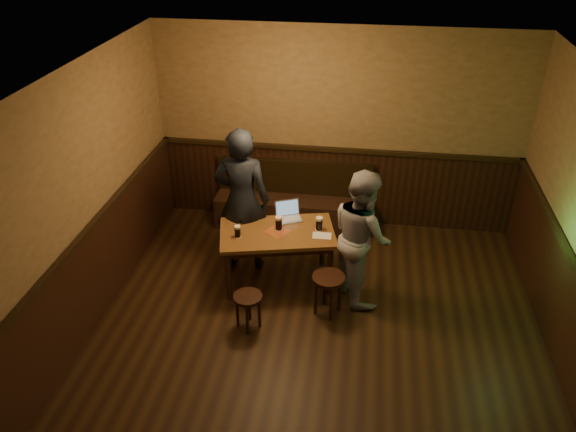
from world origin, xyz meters
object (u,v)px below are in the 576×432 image
(pint_left, at_px, (238,231))
(person_suit, at_px, (242,200))
(pint_right, at_px, (319,224))
(person_grey, at_px, (362,236))
(pub_table, at_px, (277,238))
(laptop, at_px, (288,214))
(bench, at_px, (293,206))
(pint_mid, at_px, (279,223))
(stool_left, at_px, (248,302))
(stool_right, at_px, (328,284))

(pint_left, relative_size, person_suit, 0.08)
(pint_left, bearing_deg, person_suit, 95.54)
(pint_right, height_order, person_grey, person_grey)
(pub_table, distance_m, laptop, 0.38)
(bench, bearing_deg, pub_table, -90.00)
(bench, relative_size, pint_mid, 12.67)
(stool_left, bearing_deg, pint_right, 56.17)
(pint_mid, xyz_separation_m, person_suit, (-0.49, 0.25, 0.13))
(pint_mid, bearing_deg, pint_right, 7.35)
(bench, distance_m, pint_right, 1.44)
(pint_left, distance_m, pint_mid, 0.51)
(pub_table, distance_m, pint_mid, 0.19)
(pint_left, distance_m, laptop, 0.73)
(bench, bearing_deg, person_grey, -55.91)
(bench, distance_m, person_grey, 1.85)
(laptop, bearing_deg, pint_left, -159.32)
(pint_mid, height_order, person_suit, person_suit)
(stool_left, distance_m, pint_mid, 1.06)
(bench, height_order, pint_left, bench)
(pint_left, distance_m, person_suit, 0.50)
(bench, height_order, laptop, bench)
(pint_right, relative_size, person_suit, 0.09)
(stool_right, height_order, laptop, laptop)
(pint_left, bearing_deg, pint_right, 17.69)
(laptop, xyz_separation_m, person_grey, (0.91, -0.43, 0.04))
(stool_left, relative_size, pint_left, 2.90)
(laptop, bearing_deg, stool_left, -126.20)
(pub_table, relative_size, person_suit, 0.79)
(laptop, xyz_separation_m, person_suit, (-0.57, -0.03, 0.16))
(pint_left, relative_size, pint_right, 0.87)
(stool_left, height_order, stool_right, stool_right)
(laptop, bearing_deg, pub_table, -128.33)
(bench, bearing_deg, stool_right, -70.49)
(stool_right, distance_m, laptop, 1.09)
(pub_table, distance_m, pint_right, 0.53)
(stool_right, height_order, pint_left, pint_left)
(stool_left, xyz_separation_m, person_suit, (-0.30, 1.18, 0.60))
(person_suit, bearing_deg, pub_table, 146.65)
(bench, height_order, stool_right, bench)
(stool_right, distance_m, pint_left, 1.22)
(stool_left, distance_m, pint_right, 1.29)
(pub_table, relative_size, person_grey, 0.91)
(bench, xyz_separation_m, pint_right, (0.49, -1.26, 0.50))
(person_suit, distance_m, person_grey, 1.54)
(bench, xyz_separation_m, person_grey, (1.00, -1.47, 0.51))
(stool_left, relative_size, person_suit, 0.23)
(pint_right, bearing_deg, pint_left, -162.31)
(person_suit, bearing_deg, pint_right, 167.48)
(pub_table, xyz_separation_m, stool_right, (0.67, -0.51, -0.22))
(pint_left, height_order, pint_right, pint_right)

